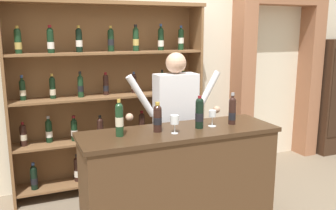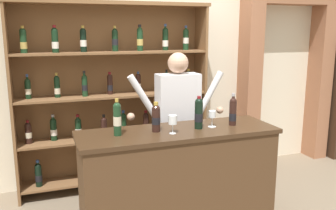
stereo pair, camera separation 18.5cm
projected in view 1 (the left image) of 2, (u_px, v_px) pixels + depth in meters
name	position (u px, v px, depth m)	size (l,w,h in m)	color
back_wall	(143.00, 45.00, 4.59)	(12.00, 0.19, 3.41)	beige
wine_shelf	(109.00, 93.00, 4.24)	(2.29, 0.37, 2.20)	brown
archway_doorway	(274.00, 63.00, 5.25)	(1.41, 0.45, 2.55)	#9E6647
tasting_counter	(179.00, 180.00, 3.42)	(1.85, 0.59, 0.99)	#4C331E
shopkeeper	(176.00, 111.00, 3.90)	(1.11, 0.22, 1.66)	#2D3347
tasting_bottle_prosecco	(119.00, 119.00, 3.09)	(0.07, 0.07, 0.32)	#19381E
tasting_bottle_brunello	(158.00, 118.00, 3.23)	(0.08, 0.08, 0.27)	black
tasting_bottle_grappa	(199.00, 113.00, 3.35)	(0.08, 0.08, 0.31)	black
tasting_bottle_bianco	(232.00, 111.00, 3.49)	(0.07, 0.07, 0.31)	black
wine_glass_center	(212.00, 115.00, 3.42)	(0.08, 0.08, 0.16)	silver
wine_glass_spare	(175.00, 120.00, 3.18)	(0.08, 0.08, 0.17)	silver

